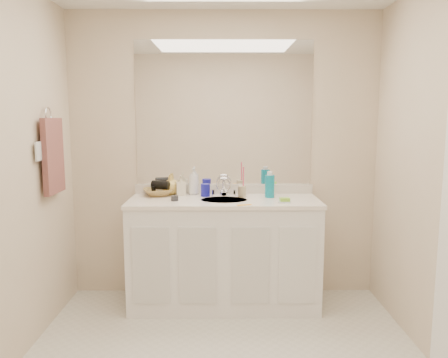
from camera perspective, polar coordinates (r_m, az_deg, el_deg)
name	(u,v)px	position (r m, az deg, el deg)	size (l,w,h in m)	color
wall_back	(224,156)	(3.72, -0.02, 3.00)	(2.60, 0.02, 2.40)	beige
wall_front	(228,246)	(1.16, 0.50, -8.77)	(2.60, 0.02, 2.40)	beige
vanity_cabinet	(224,254)	(3.61, 0.00, -9.76)	(1.50, 0.55, 0.85)	white
countertop	(224,201)	(3.50, 0.00, -2.88)	(1.52, 0.57, 0.03)	white
backsplash	(224,189)	(3.74, -0.02, -1.29)	(1.52, 0.03, 0.08)	beige
sink_basin	(224,201)	(3.48, 0.00, -2.90)	(0.37, 0.37, 0.02)	silver
faucet	(224,189)	(3.64, -0.01, -1.32)	(0.02, 0.02, 0.11)	silver
mirror	(224,114)	(3.70, -0.02, 8.55)	(1.48, 0.01, 1.20)	white
blue_mug	(205,190)	(3.61, -2.44, -1.46)	(0.08, 0.08, 0.11)	#1818A5
tan_cup	(242,191)	(3.58, 2.37, -1.64)	(0.07, 0.07, 0.09)	tan
toothbrush	(243,179)	(3.57, 2.54, 0.01)	(0.01, 0.01, 0.20)	#F64066
mouthwash_bottle	(270,186)	(3.58, 5.99, -0.94)	(0.08, 0.08, 0.18)	#0C7F99
soap_dish	(285,202)	(3.39, 7.92, -2.98)	(0.10, 0.08, 0.01)	silver
green_soap	(285,199)	(3.38, 7.93, -2.67)	(0.07, 0.05, 0.03)	#81C42F
orange_comb	(244,205)	(3.26, 2.65, -3.39)	(0.11, 0.02, 0.00)	#FFAA1A
dark_jar	(175,198)	(3.44, -6.46, -2.52)	(0.06, 0.06, 0.04)	#242428
soap_bottle_white	(193,181)	(3.69, -4.01, -0.32)	(0.09, 0.09, 0.22)	white
soap_bottle_cream	(181,185)	(3.67, -5.68, -0.85)	(0.07, 0.08, 0.17)	beige
soap_bottle_yellow	(170,185)	(3.72, -7.01, -0.73)	(0.13, 0.13, 0.17)	#E8C15A
wicker_basket	(158,192)	(3.68, -8.57, -1.69)	(0.25, 0.25, 0.06)	olive
hair_dryer	(161,185)	(3.67, -8.28, -0.78)	(0.07, 0.07, 0.14)	black
towel_ring	(48,114)	(3.42, -21.99, 7.82)	(0.11, 0.11, 0.01)	silver
hand_towel	(53,156)	(3.43, -21.41, 2.82)	(0.04, 0.32, 0.55)	brown
switch_plate	(38,151)	(3.25, -23.08, 3.35)	(0.01, 0.09, 0.13)	silver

